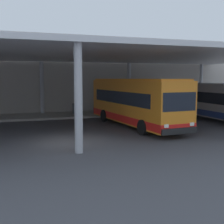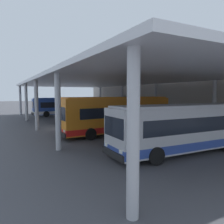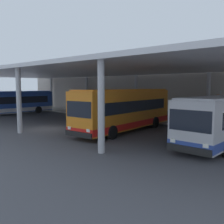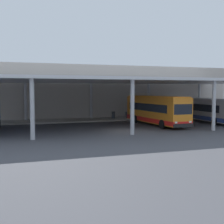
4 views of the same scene
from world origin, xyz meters
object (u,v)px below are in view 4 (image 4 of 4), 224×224
object	(u,v)px
bus_middle_bay	(208,110)
trash_bin	(113,115)
bus_second_bay	(156,110)
bench_waiting	(131,115)
banner_sign	(168,105)

from	to	relation	value
bus_middle_bay	trash_bin	xyz separation A→B (m)	(-10.80, 7.38, -0.98)
bus_second_bay	bus_middle_bay	world-z (taller)	bus_second_bay
bus_second_bay	bench_waiting	world-z (taller)	bus_second_bay
bus_middle_bay	banner_sign	distance (m)	6.74
bus_middle_bay	bus_second_bay	bearing A→B (deg)	-175.74
bench_waiting	bus_second_bay	bearing A→B (deg)	-89.37
bus_middle_bay	bench_waiting	distance (m)	10.82
trash_bin	banner_sign	distance (m)	8.55
bus_second_bay	trash_bin	distance (m)	8.54
bus_middle_bay	bench_waiting	size ratio (longest dim) A/B	5.89
bench_waiting	trash_bin	xyz separation A→B (m)	(-2.75, 0.21, 0.01)
bus_second_bay	bench_waiting	xyz separation A→B (m)	(-0.09, 7.76, -1.18)
bus_second_bay	banner_sign	world-z (taller)	bus_second_bay
bus_second_bay	bench_waiting	distance (m)	7.85
bus_second_bay	banner_sign	bearing A→B (deg)	51.10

